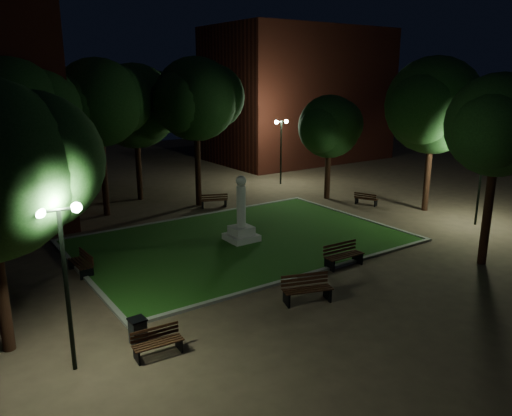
{
  "coord_description": "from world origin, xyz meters",
  "views": [
    {
      "loc": [
        -12.45,
        -17.37,
        7.87
      ],
      "look_at": [
        0.17,
        1.0,
        1.89
      ],
      "focal_mm": 35.0,
      "sensor_mm": 36.0,
      "label": 1
    }
  ],
  "objects": [
    {
      "name": "bench_far_side",
      "position": [
        2.15,
        8.41,
        0.42
      ],
      "size": [
        1.7,
        1.11,
        0.88
      ],
      "rotation": [
        0.0,
        0.0,
        2.76
      ],
      "color": "black",
      "rests_on": "ground"
    },
    {
      "name": "trash_bin",
      "position": [
        -7.74,
        -4.24,
        0.42
      ],
      "size": [
        0.51,
        0.51,
        0.83
      ],
      "color": "black",
      "rests_on": "ground"
    },
    {
      "name": "tree_se",
      "position": [
        7.08,
        -6.28,
        5.9
      ],
      "size": [
        5.1,
        4.17,
        7.99
      ],
      "color": "black",
      "rests_on": "ground"
    },
    {
      "name": "tree_ne",
      "position": [
        9.51,
        6.23,
        4.67
      ],
      "size": [
        4.88,
        3.98,
        6.67
      ],
      "color": "black",
      "rests_on": "ground"
    },
    {
      "name": "lamppost_se",
      "position": [
        12.04,
        -2.76,
        2.86
      ],
      "size": [
        1.18,
        0.28,
        4.03
      ],
      "color": "black",
      "rests_on": "ground"
    },
    {
      "name": "bench_near_right",
      "position": [
        1.82,
        -3.1,
        0.46
      ],
      "size": [
        1.81,
        0.71,
        0.98
      ],
      "rotation": [
        0.0,
        0.0,
        -0.05
      ],
      "color": "black",
      "rests_on": "ground"
    },
    {
      "name": "tree_north_wl",
      "position": [
        -3.71,
        10.42,
        6.37
      ],
      "size": [
        5.92,
        4.83,
        8.8
      ],
      "color": "black",
      "rests_on": "ground"
    },
    {
      "name": "tree_north_er",
      "position": [
        1.77,
        9.43,
        6.46
      ],
      "size": [
        6.05,
        4.94,
        8.93
      ],
      "color": "black",
      "rests_on": "ground"
    },
    {
      "name": "tree_far_north",
      "position": [
        -0.65,
        12.94,
        5.96
      ],
      "size": [
        6.43,
        5.25,
        8.59
      ],
      "color": "black",
      "rests_on": "ground"
    },
    {
      "name": "lawn_kerb",
      "position": [
        0.0,
        2.0,
        0.06
      ],
      "size": [
        15.4,
        10.4,
        0.12
      ],
      "color": "slate",
      "rests_on": "ground"
    },
    {
      "name": "bench_right_side",
      "position": [
        10.23,
        3.54,
        0.37
      ],
      "size": [
        1.01,
        1.5,
        0.78
      ],
      "rotation": [
        0.0,
        0.0,
        1.97
      ],
      "color": "black",
      "rests_on": "ground"
    },
    {
      "name": "tree_nw",
      "position": [
        -8.46,
        8.81,
        6.19
      ],
      "size": [
        6.45,
        5.26,
        8.83
      ],
      "color": "black",
      "rests_on": "ground"
    },
    {
      "name": "bench_left_side",
      "position": [
        -7.52,
        2.36,
        0.41
      ],
      "size": [
        0.64,
        1.62,
        0.87
      ],
      "rotation": [
        0.0,
        0.0,
        -1.52
      ],
      "color": "black",
      "rests_on": "ground"
    },
    {
      "name": "tree_east",
      "position": [
        12.35,
        0.67,
        6.17
      ],
      "size": [
        6.75,
        5.51,
        8.93
      ],
      "color": "black",
      "rests_on": "ground"
    },
    {
      "name": "ground",
      "position": [
        0.0,
        0.0,
        0.0
      ],
      "size": [
        80.0,
        80.0,
        0.0
      ],
      "primitive_type": "plane",
      "color": "#4F3C2C"
    },
    {
      "name": "building_far",
      "position": [
        18.0,
        20.0,
        6.0
      ],
      "size": [
        16.0,
        10.0,
        12.0
      ],
      "primitive_type": "cube",
      "color": "#541B12",
      "rests_on": "ground"
    },
    {
      "name": "lawn",
      "position": [
        0.0,
        2.0,
        0.04
      ],
      "size": [
        15.0,
        10.0,
        0.08
      ],
      "primitive_type": "cube",
      "color": "#214D15",
      "rests_on": "ground"
    },
    {
      "name": "monument",
      "position": [
        0.0,
        2.0,
        0.96
      ],
      "size": [
        1.4,
        1.4,
        3.2
      ],
      "color": "#A49D97",
      "rests_on": "lawn"
    },
    {
      "name": "bench_near_left",
      "position": [
        -1.67,
        -4.86,
        0.46
      ],
      "size": [
        1.89,
        1.15,
        0.98
      ],
      "rotation": [
        0.0,
        0.0,
        -0.32
      ],
      "color": "black",
      "rests_on": "ground"
    },
    {
      "name": "lamppost_ne",
      "position": [
        9.6,
        11.49,
        3.27
      ],
      "size": [
        1.18,
        0.28,
        4.72
      ],
      "color": "black",
      "rests_on": "ground"
    },
    {
      "name": "lamppost_sw",
      "position": [
        -9.69,
        -4.51,
        3.26
      ],
      "size": [
        1.18,
        0.28,
        4.7
      ],
      "color": "black",
      "rests_on": "ground"
    },
    {
      "name": "bench_west_near",
      "position": [
        -7.5,
        -5.13,
        0.38
      ],
      "size": [
        1.49,
        0.6,
        0.8
      ],
      "rotation": [
        0.0,
        0.0,
        -0.06
      ],
      "color": "black",
      "rests_on": "ground"
    }
  ]
}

